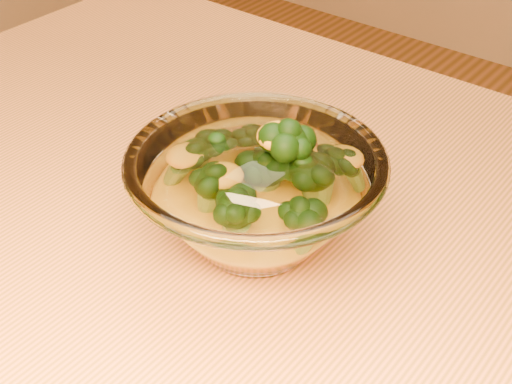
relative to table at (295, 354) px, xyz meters
The scene contains 4 objects.
table is the anchor object (origin of this frame).
glass_bowl 0.16m from the table, 168.44° to the left, with size 0.22×0.22×0.10m.
cheese_sauce 0.14m from the table, 168.44° to the left, with size 0.12×0.12×0.03m, color #FFAA15.
broccoli_heap 0.17m from the table, 156.57° to the left, with size 0.14×0.14×0.08m.
Camera 1 is at (0.24, -0.36, 1.16)m, focal length 50.00 mm.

